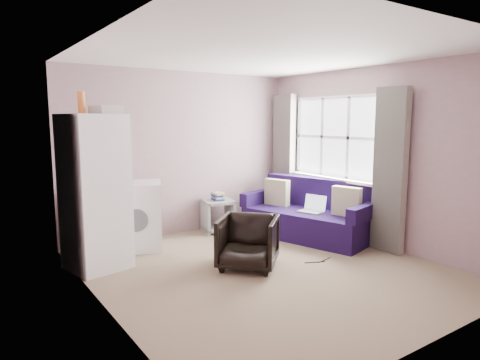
{
  "coord_description": "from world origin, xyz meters",
  "views": [
    {
      "loc": [
        -3.02,
        -3.87,
        1.77
      ],
      "look_at": [
        0.05,
        0.6,
        1.0
      ],
      "focal_mm": 32.0,
      "sensor_mm": 36.0,
      "label": 1
    }
  ],
  "objects_px": {
    "sofa": "(310,216)",
    "washing_machine": "(137,214)",
    "fridge": "(95,191)",
    "armchair": "(248,240)",
    "side_table": "(218,213)"
  },
  "relations": [
    {
      "from": "sofa",
      "to": "washing_machine",
      "type": "bearing_deg",
      "value": 143.08
    },
    {
      "from": "fridge",
      "to": "sofa",
      "type": "xyz_separation_m",
      "value": [
        3.06,
        -0.43,
        -0.61
      ]
    },
    {
      "from": "armchair",
      "to": "sofa",
      "type": "xyz_separation_m",
      "value": [
        1.57,
        0.59,
        -0.03
      ]
    },
    {
      "from": "armchair",
      "to": "washing_machine",
      "type": "xyz_separation_m",
      "value": [
        -0.8,
        1.51,
        0.14
      ]
    },
    {
      "from": "fridge",
      "to": "side_table",
      "type": "bearing_deg",
      "value": 3.97
    },
    {
      "from": "washing_machine",
      "to": "side_table",
      "type": "bearing_deg",
      "value": 28.82
    },
    {
      "from": "fridge",
      "to": "washing_machine",
      "type": "distance_m",
      "value": 0.96
    },
    {
      "from": "washing_machine",
      "to": "side_table",
      "type": "xyz_separation_m",
      "value": [
        1.37,
        0.12,
        -0.18
      ]
    },
    {
      "from": "fridge",
      "to": "sofa",
      "type": "relative_size",
      "value": 0.99
    },
    {
      "from": "armchair",
      "to": "washing_machine",
      "type": "bearing_deg",
      "value": 164.46
    },
    {
      "from": "sofa",
      "to": "fridge",
      "type": "bearing_deg",
      "value": 156.43
    },
    {
      "from": "armchair",
      "to": "fridge",
      "type": "relative_size",
      "value": 0.33
    },
    {
      "from": "side_table",
      "to": "armchair",
      "type": "bearing_deg",
      "value": -109.4
    },
    {
      "from": "side_table",
      "to": "sofa",
      "type": "distance_m",
      "value": 1.44
    },
    {
      "from": "fridge",
      "to": "sofa",
      "type": "bearing_deg",
      "value": -20.56
    }
  ]
}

